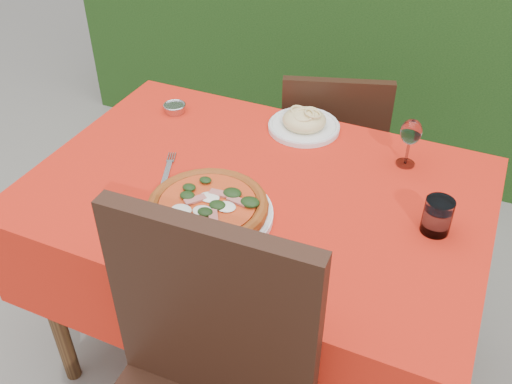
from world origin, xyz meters
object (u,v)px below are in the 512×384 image
at_px(steel_ramekin, 175,109).
at_px(chair_far, 331,154).
at_px(pizza_plate, 208,209).
at_px(fork, 166,176).
at_px(water_glass, 437,217).
at_px(pasta_plate, 304,123).
at_px(wine_glass, 411,134).

bearing_deg(steel_ramekin, chair_far, 38.80).
relative_size(pizza_plate, fork, 1.85).
relative_size(pizza_plate, steel_ramekin, 5.63).
height_order(pizza_plate, water_glass, water_glass).
bearing_deg(pasta_plate, fork, -123.45).
bearing_deg(wine_glass, fork, -150.70).
relative_size(chair_far, wine_glass, 5.60).
height_order(pizza_plate, pasta_plate, pasta_plate).
height_order(water_glass, wine_glass, wine_glass).
distance_m(water_glass, steel_ramekin, 0.94).
relative_size(chair_far, fork, 3.97).
relative_size(pasta_plate, fork, 1.08).
relative_size(chair_far, pasta_plate, 3.66).
xyz_separation_m(pizza_plate, pasta_plate, (0.07, 0.51, -0.01)).
distance_m(chair_far, fork, 0.80).
relative_size(pizza_plate, water_glass, 4.11).
bearing_deg(wine_glass, pizza_plate, -132.64).
distance_m(pasta_plate, fork, 0.49).
bearing_deg(pizza_plate, wine_glass, 47.36).
distance_m(pizza_plate, water_glass, 0.58).
xyz_separation_m(chair_far, wine_glass, (0.32, -0.36, 0.37)).
distance_m(pasta_plate, wine_glass, 0.36).
relative_size(water_glass, fork, 0.45).
xyz_separation_m(pizza_plate, wine_glass, (0.41, 0.45, 0.08)).
bearing_deg(water_glass, steel_ramekin, 164.28).
xyz_separation_m(water_glass, fork, (-0.74, -0.08, -0.04)).
height_order(water_glass, fork, water_glass).
distance_m(water_glass, wine_glass, 0.30).
height_order(wine_glass, fork, wine_glass).
distance_m(pizza_plate, pasta_plate, 0.52).
bearing_deg(steel_ramekin, wine_glass, 0.59).
relative_size(pasta_plate, water_glass, 2.41).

